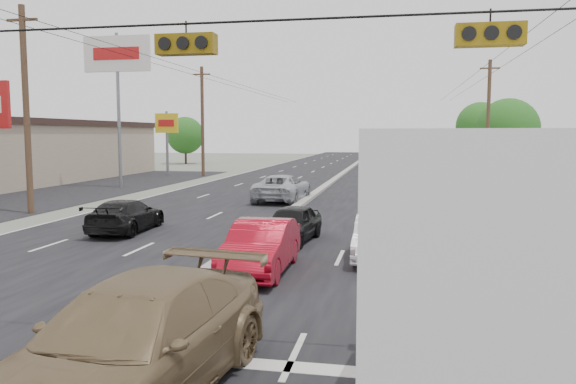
% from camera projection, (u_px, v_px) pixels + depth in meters
% --- Properties ---
extents(ground, '(200.00, 200.00, 0.00)m').
position_uv_depth(ground, '(116.00, 343.00, 10.54)').
color(ground, '#606356').
rests_on(ground, ground).
extents(road_surface, '(20.00, 160.00, 0.02)m').
position_uv_depth(road_surface, '(323.00, 189.00, 39.83)').
color(road_surface, black).
rests_on(road_surface, ground).
extents(center_median, '(0.50, 160.00, 0.20)m').
position_uv_depth(center_median, '(323.00, 188.00, 39.82)').
color(center_median, gray).
rests_on(center_median, ground).
extents(parking_lot, '(10.00, 42.00, 0.02)m').
position_uv_depth(parking_lot, '(66.00, 191.00, 38.18)').
color(parking_lot, black).
rests_on(parking_lot, ground).
extents(utility_pole_left_b, '(1.60, 0.30, 10.00)m').
position_uv_depth(utility_pole_left_b, '(26.00, 109.00, 27.03)').
color(utility_pole_left_b, '#422D1E').
rests_on(utility_pole_left_b, ground).
extents(utility_pole_left_c, '(1.60, 0.30, 10.00)m').
position_uv_depth(utility_pole_left_c, '(202.00, 121.00, 51.44)').
color(utility_pole_left_c, '#422D1E').
rests_on(utility_pole_left_c, ground).
extents(utility_pole_right_c, '(1.60, 0.30, 10.00)m').
position_uv_depth(utility_pole_right_c, '(488.00, 119.00, 46.69)').
color(utility_pole_right_c, '#422D1E').
rests_on(utility_pole_right_c, ground).
extents(traffic_signals, '(25.00, 0.30, 0.54)m').
position_uv_depth(traffic_signals, '(181.00, 42.00, 9.71)').
color(traffic_signals, black).
rests_on(traffic_signals, ground).
extents(pole_sign_billboard, '(5.00, 0.25, 11.00)m').
position_uv_depth(pole_sign_billboard, '(117.00, 64.00, 39.71)').
color(pole_sign_billboard, slate).
rests_on(pole_sign_billboard, ground).
extents(pole_sign_far, '(2.20, 0.25, 6.00)m').
position_uv_depth(pole_sign_far, '(167.00, 128.00, 52.18)').
color(pole_sign_far, slate).
rests_on(pole_sign_far, ground).
extents(tree_left_far, '(4.80, 4.80, 6.12)m').
position_uv_depth(tree_left_far, '(185.00, 135.00, 72.91)').
color(tree_left_far, '#382619').
rests_on(tree_left_far, ground).
extents(tree_right_mid, '(5.60, 5.60, 7.14)m').
position_uv_depth(tree_right_mid, '(508.00, 129.00, 51.17)').
color(tree_right_mid, '#382619').
rests_on(tree_right_mid, ground).
extents(tree_right_far, '(6.40, 6.40, 8.16)m').
position_uv_depth(tree_right_far, '(480.00, 126.00, 75.33)').
color(tree_right_far, '#382619').
rests_on(tree_right_far, ground).
extents(box_truck, '(3.67, 8.06, 3.95)m').
position_uv_depth(box_truck, '(527.00, 292.00, 6.73)').
color(box_truck, black).
rests_on(box_truck, ground).
extents(tan_sedan, '(3.11, 6.17, 1.72)m').
position_uv_depth(tan_sedan, '(134.00, 344.00, 8.18)').
color(tan_sedan, brown).
rests_on(tan_sedan, ground).
extents(red_sedan, '(1.58, 4.44, 1.46)m').
position_uv_depth(red_sedan, '(261.00, 247.00, 15.78)').
color(red_sedan, '#9F091A').
rests_on(red_sedan, ground).
extents(black_suv, '(3.19, 6.10, 1.64)m').
position_uv_depth(black_suv, '(531.00, 357.00, 7.80)').
color(black_suv, black).
rests_on(black_suv, ground).
extents(queue_car_a, '(2.00, 4.02, 1.32)m').
position_uv_depth(queue_car_a, '(291.00, 224.00, 20.32)').
color(queue_car_a, black).
rests_on(queue_car_a, ground).
extents(queue_car_b, '(1.43, 4.05, 1.33)m').
position_uv_depth(queue_car_b, '(378.00, 238.00, 17.56)').
color(queue_car_b, white).
rests_on(queue_car_b, ground).
extents(queue_car_c, '(2.71, 4.99, 1.33)m').
position_uv_depth(queue_car_c, '(433.00, 209.00, 24.42)').
color(queue_car_c, '#96999D').
rests_on(queue_car_c, ground).
extents(oncoming_near, '(2.04, 4.58, 1.30)m').
position_uv_depth(oncoming_near, '(126.00, 216.00, 22.35)').
color(oncoming_near, black).
rests_on(oncoming_near, ground).
extents(oncoming_far, '(2.79, 5.66, 1.54)m').
position_uv_depth(oncoming_far, '(282.00, 188.00, 32.57)').
color(oncoming_far, '#A8ACB0').
rests_on(oncoming_far, ground).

